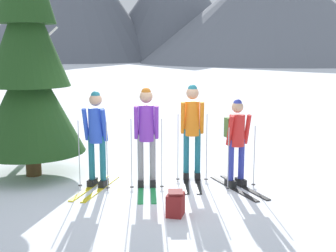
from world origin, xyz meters
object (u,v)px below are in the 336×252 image
(skier_in_blue, at_px, (96,135))
(skier_in_red, at_px, (236,138))
(skier_in_purple, at_px, (146,133))
(backpack_on_snow_front, at_px, (175,204))
(skier_in_orange, at_px, (192,127))
(birch_tree_tall, at_px, (39,66))
(pine_tree_near, at_px, (28,59))

(skier_in_blue, height_order, skier_in_red, skier_in_blue)
(skier_in_blue, relative_size, skier_in_purple, 0.97)
(skier_in_red, relative_size, backpack_on_snow_front, 4.28)
(skier_in_orange, bearing_deg, skier_in_red, -30.09)
(skier_in_blue, height_order, skier_in_purple, skier_in_purple)
(skier_in_red, bearing_deg, skier_in_blue, 179.86)
(birch_tree_tall, bearing_deg, pine_tree_near, -78.91)
(birch_tree_tall, bearing_deg, skier_in_blue, -61.65)
(skier_in_orange, bearing_deg, skier_in_blue, -165.94)
(skier_in_blue, xyz_separation_m, skier_in_orange, (1.77, 0.44, 0.06))
(backpack_on_snow_front, bearing_deg, pine_tree_near, 140.98)
(birch_tree_tall, bearing_deg, skier_in_orange, -40.39)
(birch_tree_tall, height_order, backpack_on_snow_front, birch_tree_tall)
(skier_in_purple, bearing_deg, skier_in_red, 0.48)
(skier_in_blue, distance_m, skier_in_orange, 1.82)
(skier_in_purple, bearing_deg, backpack_on_snow_front, -71.40)
(skier_in_red, height_order, backpack_on_snow_front, skier_in_red)
(skier_in_blue, height_order, backpack_on_snow_front, skier_in_blue)
(skier_in_orange, relative_size, skier_in_red, 1.14)
(skier_in_purple, xyz_separation_m, skier_in_red, (1.63, 0.01, -0.12))
(skier_in_blue, bearing_deg, skier_in_purple, -1.27)
(birch_tree_tall, xyz_separation_m, backpack_on_snow_front, (3.33, -5.05, -1.89))
(backpack_on_snow_front, bearing_deg, birch_tree_tall, 123.41)
(skier_in_blue, xyz_separation_m, pine_tree_near, (-1.39, 0.80, 1.33))
(skier_in_orange, xyz_separation_m, birch_tree_tall, (-3.71, 3.15, 1.04))
(skier_in_blue, distance_m, skier_in_red, 2.54)
(skier_in_blue, xyz_separation_m, skier_in_red, (2.54, -0.01, -0.07))
(skier_in_orange, height_order, skier_in_red, skier_in_orange)
(skier_in_blue, relative_size, backpack_on_snow_front, 4.66)
(skier_in_purple, bearing_deg, skier_in_orange, 28.29)
(pine_tree_near, bearing_deg, backpack_on_snow_front, -39.02)
(skier_in_orange, bearing_deg, backpack_on_snow_front, -101.28)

